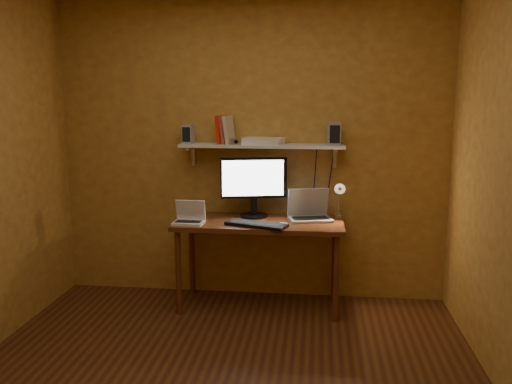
# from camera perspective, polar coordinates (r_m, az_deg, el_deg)

# --- Properties ---
(room) EXTENTS (3.44, 3.24, 2.64)m
(room) POSITION_cam_1_polar(r_m,az_deg,el_deg) (3.19, -4.00, 1.35)
(room) COLOR #563116
(room) RESTS_ON ground
(desk) EXTENTS (1.40, 0.60, 0.75)m
(desk) POSITION_cam_1_polar(r_m,az_deg,el_deg) (4.55, 0.36, -4.12)
(desk) COLOR brown
(desk) RESTS_ON ground
(wall_shelf) EXTENTS (1.40, 0.25, 0.21)m
(wall_shelf) POSITION_cam_1_polar(r_m,az_deg,el_deg) (4.62, 0.63, 4.85)
(wall_shelf) COLOR silver
(wall_shelf) RESTS_ON room
(monitor) EXTENTS (0.56, 0.29, 0.51)m
(monitor) POSITION_cam_1_polar(r_m,az_deg,el_deg) (4.64, -0.24, 0.88)
(monitor) COLOR black
(monitor) RESTS_ON desk
(laptop) EXTENTS (0.40, 0.33, 0.26)m
(laptop) POSITION_cam_1_polar(r_m,az_deg,el_deg) (4.59, 5.63, -2.04)
(laptop) COLOR #92939A
(laptop) RESTS_ON desk
(netbook) EXTENTS (0.25, 0.19, 0.19)m
(netbook) POSITION_cam_1_polar(r_m,az_deg,el_deg) (4.47, -7.01, -2.62)
(netbook) COLOR white
(netbook) RESTS_ON desk
(keyboard) EXTENTS (0.53, 0.32, 0.03)m
(keyboard) POSITION_cam_1_polar(r_m,az_deg,el_deg) (4.35, 0.04, -3.43)
(keyboard) COLOR black
(keyboard) RESTS_ON desk
(mouse) EXTENTS (0.10, 0.07, 0.03)m
(mouse) POSITION_cam_1_polar(r_m,az_deg,el_deg) (4.35, 2.87, -3.42)
(mouse) COLOR white
(mouse) RESTS_ON desk
(desk_lamp) EXTENTS (0.09, 0.23, 0.38)m
(desk_lamp) POSITION_cam_1_polar(r_m,az_deg,el_deg) (4.59, 8.76, -0.35)
(desk_lamp) COLOR silver
(desk_lamp) RESTS_ON desk
(speaker_left) EXTENTS (0.10, 0.10, 0.16)m
(speaker_left) POSITION_cam_1_polar(r_m,az_deg,el_deg) (4.73, -7.15, 6.06)
(speaker_left) COLOR #92939A
(speaker_left) RESTS_ON wall_shelf
(speaker_right) EXTENTS (0.11, 0.11, 0.19)m
(speaker_right) POSITION_cam_1_polar(r_m,az_deg,el_deg) (4.59, 8.21, 6.09)
(speaker_right) COLOR #92939A
(speaker_right) RESTS_ON wall_shelf
(books) EXTENTS (0.16, 0.17, 0.24)m
(books) POSITION_cam_1_polar(r_m,az_deg,el_deg) (4.66, -3.28, 6.57)
(books) COLOR red
(books) RESTS_ON wall_shelf
(shelf_camera) EXTENTS (0.09, 0.06, 0.05)m
(shelf_camera) POSITION_cam_1_polar(r_m,az_deg,el_deg) (4.56, -2.16, 5.33)
(shelf_camera) COLOR silver
(shelf_camera) RESTS_ON wall_shelf
(router) EXTENTS (0.37, 0.28, 0.06)m
(router) POSITION_cam_1_polar(r_m,az_deg,el_deg) (4.62, 0.78, 5.40)
(router) COLOR white
(router) RESTS_ON wall_shelf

